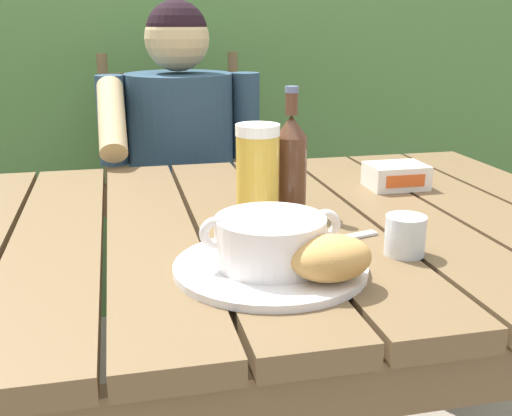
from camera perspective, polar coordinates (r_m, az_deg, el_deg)
name	(u,v)px	position (r m, az deg, el deg)	size (l,w,h in m)	color
dining_table	(238,262)	(1.21, -1.66, -4.97)	(1.47, 1.00, 0.77)	brown
hedge_backdrop	(171,101)	(2.67, -7.83, 9.71)	(3.69, 0.76, 2.41)	#4C773B
chair_near_diner	(179,214)	(2.14, -7.12, -0.58)	(0.48, 0.43, 1.03)	brown
person_eating	(182,169)	(1.90, -6.79, 3.55)	(0.48, 0.47, 1.20)	#284155
serving_plate	(271,267)	(0.95, 1.40, -5.43)	(0.29, 0.29, 0.01)	white
soup_bowl	(271,239)	(0.93, 1.42, -2.89)	(0.22, 0.17, 0.08)	white
bread_roll	(331,258)	(0.88, 6.89, -4.58)	(0.13, 0.10, 0.06)	tan
beer_glass	(258,173)	(1.16, 0.15, 3.22)	(0.08, 0.08, 0.18)	gold
beer_bottle	(291,162)	(1.21, 3.20, 4.26)	(0.06, 0.06, 0.25)	#512F1E
water_glass_small	(405,235)	(1.03, 13.53, -2.45)	(0.07, 0.07, 0.06)	silver
butter_tub	(396,176)	(1.44, 12.72, 2.89)	(0.13, 0.10, 0.05)	white
table_knife	(335,240)	(1.07, 7.27, -2.89)	(0.14, 0.06, 0.01)	silver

